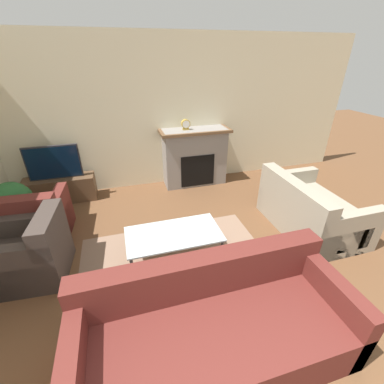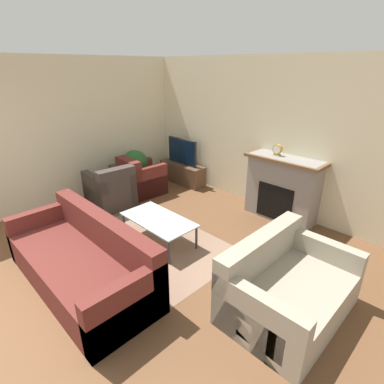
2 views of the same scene
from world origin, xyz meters
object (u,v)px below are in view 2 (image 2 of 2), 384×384
object	(u,v)px
couch_loveseat	(286,289)
coffee_table	(158,221)
potted_plant	(135,166)
mantel_clock	(277,150)
couch_sectional	(83,262)
armchair_by_window	(111,191)
tv	(182,151)
armchair_accent	(141,181)

from	to	relation	value
couch_loveseat	coffee_table	world-z (taller)	couch_loveseat
potted_plant	mantel_clock	world-z (taller)	mantel_clock
couch_loveseat	couch_sectional	bearing A→B (deg)	123.69
couch_sectional	armchair_by_window	xyz separation A→B (m)	(-1.74, 1.43, 0.01)
couch_loveseat	tv	bearing A→B (deg)	62.47
armchair_by_window	mantel_clock	xyz separation A→B (m)	(2.38, 1.87, 0.91)
couch_loveseat	mantel_clock	xyz separation A→B (m)	(-1.37, 1.96, 0.92)
couch_sectional	potted_plant	distance (m)	3.05
armchair_accent	couch_sectional	bearing A→B (deg)	132.75
tv	armchair_by_window	world-z (taller)	tv
tv	couch_sectional	xyz separation A→B (m)	(1.68, -3.26, -0.45)
couch_sectional	coffee_table	bearing A→B (deg)	93.36
tv	couch_sectional	distance (m)	3.69
coffee_table	mantel_clock	world-z (taller)	mantel_clock
armchair_accent	coffee_table	size ratio (longest dim) A/B	0.72
armchair_by_window	potted_plant	xyz separation A→B (m)	(-0.31, 0.80, 0.25)
couch_loveseat	armchair_by_window	distance (m)	3.75
tv	potted_plant	world-z (taller)	tv
armchair_by_window	coffee_table	distance (m)	1.68
armchair_accent	coffee_table	distance (m)	1.93
couch_sectional	coffee_table	xyz separation A→B (m)	(-0.07, 1.25, 0.07)
tv	couch_sectional	size ratio (longest dim) A/B	0.37
couch_sectional	tv	bearing A→B (deg)	117.28
armchair_accent	coffee_table	world-z (taller)	armchair_accent
coffee_table	armchair_by_window	bearing A→B (deg)	173.89
coffee_table	couch_sectional	bearing A→B (deg)	-86.64
mantel_clock	armchair_by_window	bearing A→B (deg)	-141.84
armchair_by_window	mantel_clock	size ratio (longest dim) A/B	4.71
armchair_by_window	tv	bearing A→B (deg)	-177.96
armchair_accent	potted_plant	bearing A→B (deg)	-11.01
coffee_table	mantel_clock	distance (m)	2.33
armchair_accent	coffee_table	bearing A→B (deg)	155.21
tv	couch_loveseat	xyz separation A→B (m)	(3.68, -1.92, -0.45)
armchair_by_window	armchair_accent	bearing A→B (deg)	-173.47
couch_sectional	potted_plant	bearing A→B (deg)	132.66
mantel_clock	couch_loveseat	bearing A→B (deg)	-55.16
couch_sectional	potted_plant	xyz separation A→B (m)	(-2.06, 2.23, 0.27)
armchair_by_window	coffee_table	world-z (taller)	armchair_by_window
couch_sectional	armchair_accent	distance (m)	2.80
couch_loveseat	mantel_clock	bearing A→B (deg)	34.84
armchair_accent	mantel_clock	world-z (taller)	mantel_clock
tv	armchair_accent	xyz separation A→B (m)	(-0.10, -1.10, -0.44)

